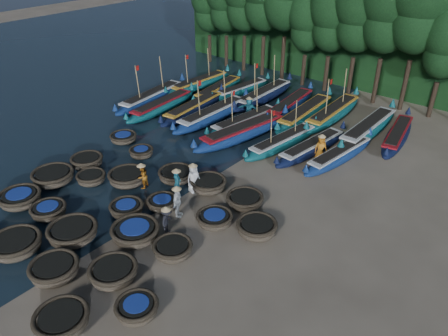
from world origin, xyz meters
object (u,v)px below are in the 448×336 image
Objects in this scene: coracle_7 at (73,232)px; fisherman_5 at (249,108)px; fisherman_2 at (142,175)px; coracle_2 at (16,244)px; coracle_4 at (62,320)px; coracle_22 at (176,175)px; long_boat_13 at (290,105)px; fisherman_6 at (321,147)px; coracle_19 at (257,228)px; coracle_5 at (20,198)px; coracle_6 at (49,210)px; coracle_15 at (87,161)px; long_boat_6 at (283,142)px; long_boat_5 at (243,132)px; coracle_18 at (215,219)px; long_boat_11 at (242,90)px; coracle_12 at (127,208)px; long_boat_2 at (194,108)px; coracle_9 at (137,308)px; coracle_17 at (162,203)px; coracle_11 at (91,178)px; coracle_13 at (135,232)px; long_boat_3 at (213,114)px; long_boat_12 at (264,95)px; coracle_10 at (53,176)px; coracle_16 at (127,177)px; long_boat_0 at (152,97)px; long_boat_16 at (368,129)px; coracle_20 at (123,138)px; fisherman_4 at (177,201)px; long_boat_9 at (199,83)px; long_boat_14 at (305,113)px; long_boat_10 at (218,90)px; long_boat_7 at (312,147)px; long_boat_17 at (397,136)px; fisherman_3 at (167,220)px; coracle_3 at (54,270)px; coracle_24 at (245,200)px; long_boat_1 at (162,106)px; long_boat_15 at (333,113)px; coracle_23 at (208,184)px; long_boat_4 at (245,121)px.

fisherman_5 is (-2.19, 17.10, 0.44)m from coracle_7.
coracle_2 is at bearing -18.71° from fisherman_2.
coracle_22 is at bearing 112.62° from coracle_4.
fisherman_6 is (5.80, -5.58, 0.37)m from long_boat_13.
coracle_5 is at bearing -151.59° from coracle_19.
coracle_15 reaches higher than coracle_6.
long_boat_5 is at bearing -159.57° from long_boat_6.
fisherman_2 is (-0.95, -1.77, 0.41)m from coracle_22.
coracle_2 reaches higher than coracle_18.
long_boat_11 is at bearing 91.43° from coracle_15.
coracle_5 is 6.04m from coracle_12.
coracle_12 is 14.33m from fisherman_5.
long_boat_13 is at bearing 38.72° from long_boat_2.
coracle_7 is 8.99m from coracle_19.
coracle_6 is at bearing 152.64° from coracle_4.
coracle_9 is at bearing 52.19° from coracle_4.
long_boat_11 is (-7.24, 16.25, 0.12)m from coracle_17.
coracle_11 is 6.25m from coracle_13.
long_boat_3 is 5.89m from long_boat_12.
coracle_10 is 0.28× the size of long_boat_5.
long_boat_13 is at bearing 84.74° from coracle_16.
long_boat_16 is at bearing 11.67° from long_boat_0.
coracle_2 is at bearing -95.83° from long_boat_6.
coracle_20 is (-1.07, 3.71, -0.10)m from coracle_15.
coracle_12 is 3.09m from coracle_16.
long_boat_16 reaches higher than long_boat_13.
fisherman_4 is at bearing 85.77° from coracle_13.
long_boat_9 reaches higher than long_boat_14.
long_boat_3 is (-1.40, 14.70, 0.19)m from coracle_6.
long_boat_10 is (-2.54, 19.59, 0.07)m from coracle_5.
long_boat_11 is (-11.84, 21.93, 0.08)m from coracle_9.
long_boat_7 is at bearing -32.18° from fisherman_5.
coracle_16 is 16.31m from long_boat_11.
long_boat_17 is 4.53× the size of fisherman_3.
coracle_18 reaches higher than coracle_17.
fisherman_5 reaches higher than long_boat_7.
long_boat_14 is 4.59× the size of fisherman_6.
coracle_3 reaches higher than coracle_24.
coracle_13 is at bearing -15.76° from coracle_11.
coracle_2 is 1.52× the size of fisherman_6.
long_boat_12 is at bearing 172.13° from fisherman_2.
coracle_12 is (5.15, 3.15, -0.05)m from coracle_5.
coracle_9 is 0.72× the size of coracle_22.
long_boat_11 is at bearing 166.82° from long_boat_14.
long_boat_3 reaches higher than long_boat_1.
coracle_4 is 2.83m from coracle_9.
long_boat_13 is 3.52m from long_boat_15.
coracle_23 is at bearing -84.69° from long_boat_13.
long_boat_4 is at bearing 55.32° from coracle_20.
coracle_22 is at bearing 20.47° from fisherman_4.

